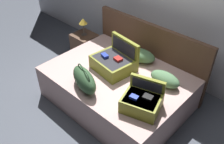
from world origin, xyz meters
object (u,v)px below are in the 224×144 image
at_px(hard_case_large, 114,62).
at_px(pillow_near_headboard, 165,79).
at_px(hard_case_medium, 142,101).
at_px(table_lamp, 83,22).
at_px(pillow_center_head, 140,55).
at_px(bed, 117,88).
at_px(duffel_bag, 84,79).
at_px(nightstand, 85,46).

distance_m(hard_case_large, pillow_near_headboard, 0.80).
bearing_deg(hard_case_medium, table_lamp, 140.85).
height_order(pillow_center_head, table_lamp, table_lamp).
relative_size(hard_case_large, table_lamp, 1.91).
relative_size(bed, table_lamp, 6.21).
bearing_deg(duffel_bag, bed, 78.43).
distance_m(bed, hard_case_medium, 0.86).
distance_m(hard_case_large, table_lamp, 1.28).
distance_m(hard_case_large, hard_case_medium, 0.90).
height_order(hard_case_medium, duffel_bag, hard_case_medium).
height_order(duffel_bag, pillow_center_head, duffel_bag).
distance_m(pillow_near_headboard, table_lamp, 1.98).
relative_size(bed, pillow_near_headboard, 4.64).
distance_m(bed, pillow_center_head, 0.64).
height_order(hard_case_large, duffel_bag, hard_case_large).
xyz_separation_m(hard_case_large, table_lamp, (-1.20, 0.44, 0.10)).
xyz_separation_m(hard_case_medium, duffel_bag, (-0.81, -0.23, 0.03)).
xyz_separation_m(bed, hard_case_medium, (0.70, -0.31, 0.40)).
xyz_separation_m(bed, hard_case_large, (-0.13, 0.07, 0.41)).
xyz_separation_m(duffel_bag, pillow_center_head, (0.13, 1.07, -0.05)).
distance_m(duffel_bag, pillow_center_head, 1.08).
height_order(bed, nightstand, bed).
bearing_deg(table_lamp, nightstand, 0.00).
bearing_deg(nightstand, table_lamp, 0.00).
bearing_deg(hard_case_medium, pillow_center_head, 111.89).
xyz_separation_m(nightstand, table_lamp, (0.00, 0.00, 0.52)).
height_order(bed, hard_case_large, hard_case_large).
distance_m(duffel_bag, nightstand, 1.66).
distance_m(bed, pillow_near_headboard, 0.79).
height_order(hard_case_medium, pillow_near_headboard, hard_case_medium).
xyz_separation_m(pillow_center_head, nightstand, (-1.34, -0.02, -0.39)).
bearing_deg(table_lamp, pillow_center_head, 0.74).
bearing_deg(bed, pillow_near_headboard, 23.99).
bearing_deg(duffel_bag, hard_case_large, 91.28).
xyz_separation_m(hard_case_large, hard_case_medium, (0.82, -0.37, -0.01)).
bearing_deg(bed, pillow_center_head, 87.61).
bearing_deg(bed, table_lamp, 159.12).
height_order(hard_case_large, pillow_center_head, hard_case_large).
height_order(duffel_bag, pillow_near_headboard, duffel_bag).
bearing_deg(table_lamp, pillow_near_headboard, -6.34).
height_order(pillow_near_headboard, pillow_center_head, pillow_center_head).
relative_size(hard_case_medium, nightstand, 1.06).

